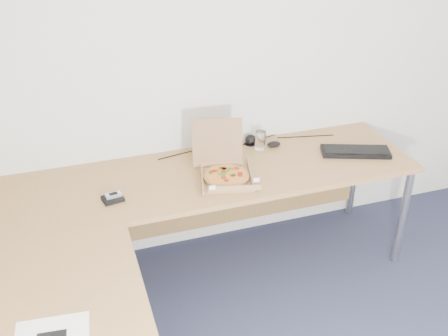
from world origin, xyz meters
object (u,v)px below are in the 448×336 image
object	(u,v)px
pizza_box	(225,173)
wallet	(113,199)
desk	(173,228)
drinking_glass	(260,140)
keyboard	(355,152)

from	to	relation	value
pizza_box	wallet	bearing A→B (deg)	-162.89
desk	pizza_box	bearing A→B (deg)	41.03
desk	drinking_glass	world-z (taller)	drinking_glass
drinking_glass	wallet	xyz separation A→B (m)	(-0.98, -0.31, -0.05)
desk	drinking_glass	distance (m)	0.96
desk	keyboard	xyz separation A→B (m)	(1.27, 0.37, 0.04)
wallet	pizza_box	bearing A→B (deg)	-7.77
wallet	keyboard	bearing A→B (deg)	-8.30
pizza_box	keyboard	bearing A→B (deg)	16.18
pizza_box	drinking_glass	world-z (taller)	pizza_box
desk	wallet	size ratio (longest dim) A/B	22.91
keyboard	wallet	xyz separation A→B (m)	(-1.53, -0.06, -0.00)
pizza_box	keyboard	xyz separation A→B (m)	(0.88, 0.03, -0.02)
wallet	drinking_glass	bearing A→B (deg)	7.08
drinking_glass	keyboard	world-z (taller)	drinking_glass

